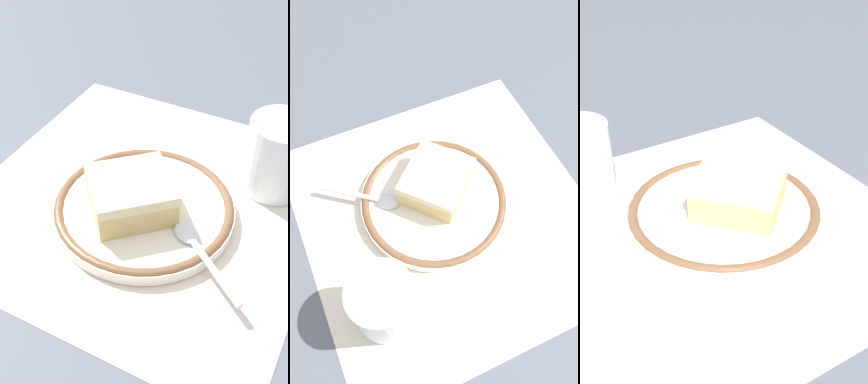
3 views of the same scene
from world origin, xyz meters
The scene contains 6 objects.
ground_plane centered at (0.00, 0.00, 0.00)m, with size 2.40×2.40×0.00m, color #4C515B.
placemat centered at (0.00, 0.00, 0.00)m, with size 0.40×0.41×0.00m, color beige.
plate centered at (0.01, -0.03, 0.01)m, with size 0.21×0.21×0.02m.
cake_slice centered at (0.00, -0.04, 0.04)m, with size 0.12×0.12×0.04m.
spoon centered at (0.09, -0.06, 0.02)m, with size 0.11×0.09×0.01m.
cup centered at (0.13, 0.09, 0.04)m, with size 0.08×0.08×0.09m.
Camera 2 is at (0.12, 0.23, 0.52)m, focal length 37.19 mm.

